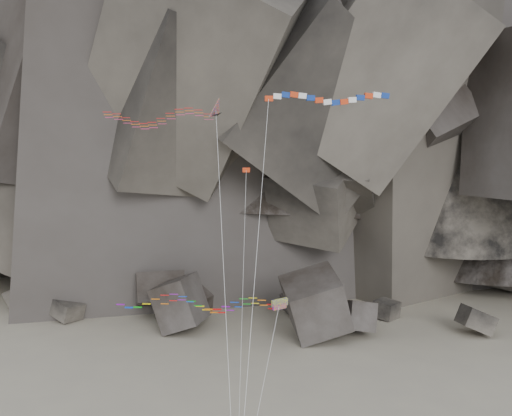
# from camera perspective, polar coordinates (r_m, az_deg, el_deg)

# --- Properties ---
(headland) EXTENTS (110.00, 70.00, 84.00)m
(headland) POSITION_cam_1_polar(r_m,az_deg,el_deg) (118.87, 1.99, 14.91)
(headland) COLOR #5A534A
(headland) RESTS_ON ground
(boulder_field) EXTENTS (65.72, 21.68, 9.62)m
(boulder_field) POSITION_cam_1_polar(r_m,az_deg,el_deg) (86.00, -4.91, -8.37)
(boulder_field) COLOR #47423F
(boulder_field) RESTS_ON ground
(delta_kite) EXTENTS (12.92, 16.12, 26.29)m
(delta_kite) POSITION_cam_1_polar(r_m,az_deg,el_deg) (52.39, -9.04, 8.01)
(delta_kite) COLOR red
(delta_kite) RESTS_ON ground
(banner_kite) EXTENTS (10.44, 17.45, 26.71)m
(banner_kite) POSITION_cam_1_polar(r_m,az_deg,el_deg) (52.17, 6.27, 9.49)
(banner_kite) COLOR red
(banner_kite) RESTS_ON ground
(parafoil_kite) EXTENTS (14.48, 15.06, 10.30)m
(parafoil_kite) POSITION_cam_1_polar(r_m,az_deg,el_deg) (53.13, -5.62, -8.34)
(parafoil_kite) COLOR #E7F40D
(parafoil_kite) RESTS_ON ground
(pennant_kite) EXTENTS (1.19, 14.09, 20.71)m
(pennant_kite) POSITION_cam_1_polar(r_m,az_deg,el_deg) (47.79, -1.07, -2.18)
(pennant_kite) COLOR red
(pennant_kite) RESTS_ON ground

